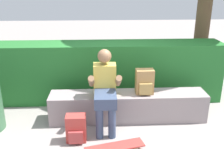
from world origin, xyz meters
The scene contains 7 objects.
ground_plane centered at (0.00, 0.00, 0.00)m, with size 24.00×24.00×0.00m, color gray.
bench_main centered at (0.00, 0.35, 0.23)m, with size 2.52×0.42×0.46m.
person_skater centered at (-0.38, 0.14, 0.66)m, with size 0.49×0.62×1.21m.
skateboard_near_person centered at (-0.27, -0.53, 0.07)m, with size 0.82×0.39×0.09m.
backpack_on_bench centered at (0.25, 0.34, 0.65)m, with size 0.28×0.23×0.40m.
backpack_on_ground centered at (-0.80, -0.24, 0.19)m, with size 0.28×0.23×0.40m.
hedge_row centered at (-0.43, 1.17, 0.55)m, with size 4.47×0.61×1.10m.
Camera 1 is at (-0.45, -3.39, 2.15)m, focal length 41.05 mm.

